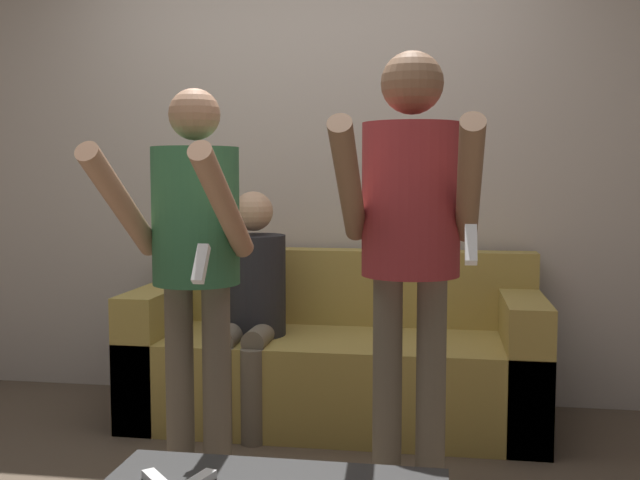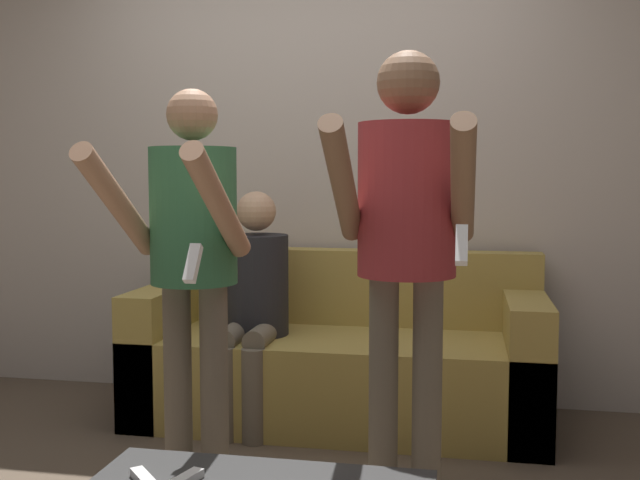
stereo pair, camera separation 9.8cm
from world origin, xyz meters
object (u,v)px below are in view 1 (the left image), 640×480
Objects in this scene: couch at (335,362)px; person_standing_right at (411,223)px; person_seated at (251,297)px; person_standing_left at (194,244)px.

couch is 1.29m from person_standing_right.
person_standing_right reaches higher than person_seated.
person_standing_right is 1.45× the size of person_seated.
person_standing_right is at bearing 0.40° from person_standing_left.
couch is at bearing 113.33° from person_standing_right.
person_standing_right is at bearing -66.67° from couch.
person_seated is at bearing -159.39° from couch.
person_standing_right reaches higher than couch.
person_standing_left reaches higher than person_seated.
person_standing_left is 0.93× the size of person_standing_right.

